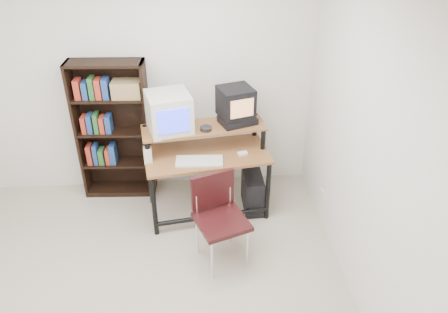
{
  "coord_description": "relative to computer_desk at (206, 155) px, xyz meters",
  "views": [
    {
      "loc": [
        0.66,
        -2.5,
        3.05
      ],
      "look_at": [
        0.95,
        1.1,
        0.86
      ],
      "focal_mm": 35.0,
      "sensor_mm": 36.0,
      "label": 1
    }
  ],
  "objects": [
    {
      "name": "mouse",
      "position": [
        0.37,
        -0.07,
        0.05
      ],
      "size": [
        0.11,
        0.09,
        0.03
      ],
      "primitive_type": "cube",
      "rotation": [
        0.0,
        0.0,
        0.29
      ],
      "color": "white",
      "rests_on": "mousepad"
    },
    {
      "name": "computer_desk",
      "position": [
        0.0,
        0.0,
        0.0
      ],
      "size": [
        1.35,
        0.81,
        0.98
      ],
      "rotation": [
        0.0,
        0.0,
        0.14
      ],
      "color": "brown",
      "rests_on": "floor"
    },
    {
      "name": "mousepad",
      "position": [
        0.37,
        -0.08,
        0.03
      ],
      "size": [
        0.23,
        0.2,
        0.01
      ],
      "primitive_type": "cube",
      "rotation": [
        0.0,
        0.0,
        -0.08
      ],
      "color": "black",
      "rests_on": "computer_desk"
    },
    {
      "name": "cd_spindle",
      "position": [
        0.0,
        0.02,
        0.3
      ],
      "size": [
        0.15,
        0.15,
        0.05
      ],
      "primitive_type": "cylinder",
      "rotation": [
        0.0,
        0.0,
        0.32
      ],
      "color": "#26262B",
      "rests_on": "computer_desk"
    },
    {
      "name": "bookshelf",
      "position": [
        -1.0,
        0.45,
        0.13
      ],
      "size": [
        0.81,
        0.31,
        1.59
      ],
      "rotation": [
        0.0,
        0.0,
        -0.06
      ],
      "color": "black",
      "rests_on": "floor"
    },
    {
      "name": "pc_tower",
      "position": [
        0.5,
        0.0,
        -0.49
      ],
      "size": [
        0.2,
        0.45,
        0.42
      ],
      "primitive_type": "cube",
      "rotation": [
        0.0,
        0.0,
        0.0
      ],
      "color": "black",
      "rests_on": "floor"
    },
    {
      "name": "vcr",
      "position": [
        0.34,
        0.16,
        0.31
      ],
      "size": [
        0.43,
        0.37,
        0.08
      ],
      "primitive_type": "cube",
      "rotation": [
        0.0,
        0.0,
        0.35
      ],
      "color": "black",
      "rests_on": "computer_desk"
    },
    {
      "name": "right_wall",
      "position": [
        1.22,
        -1.41,
        0.6
      ],
      "size": [
        0.01,
        4.0,
        2.6
      ],
      "primitive_type": "cube",
      "color": "white",
      "rests_on": "floor"
    },
    {
      "name": "keyboard",
      "position": [
        -0.08,
        -0.19,
        0.04
      ],
      "size": [
        0.48,
        0.24,
        0.03
      ],
      "primitive_type": "cube",
      "rotation": [
        0.0,
        0.0,
        -0.05
      ],
      "color": "beige",
      "rests_on": "computer_desk"
    },
    {
      "name": "crt_tv",
      "position": [
        0.32,
        0.19,
        0.51
      ],
      "size": [
        0.41,
        0.4,
        0.31
      ],
      "rotation": [
        0.0,
        0.0,
        0.3
      ],
      "color": "black",
      "rests_on": "vcr"
    },
    {
      "name": "desk_speaker",
      "position": [
        -0.59,
        -0.13,
        0.11
      ],
      "size": [
        0.09,
        0.08,
        0.17
      ],
      "primitive_type": "cube",
      "rotation": [
        0.0,
        0.0,
        0.09
      ],
      "color": "beige",
      "rests_on": "computer_desk"
    },
    {
      "name": "back_wall",
      "position": [
        -0.78,
        0.59,
        0.6
      ],
      "size": [
        4.0,
        0.01,
        2.6
      ],
      "primitive_type": "cube",
      "color": "white",
      "rests_on": "floor"
    },
    {
      "name": "school_chair",
      "position": [
        0.07,
        -0.74,
        -0.15
      ],
      "size": [
        0.56,
        0.56,
        0.88
      ],
      "rotation": [
        0.0,
        0.0,
        0.35
      ],
      "color": "black",
      "rests_on": "floor"
    },
    {
      "name": "crt_monitor",
      "position": [
        -0.36,
        0.08,
        0.47
      ],
      "size": [
        0.5,
        0.5,
        0.39
      ],
      "rotation": [
        0.0,
        0.0,
        0.24
      ],
      "color": "beige",
      "rests_on": "computer_desk"
    },
    {
      "name": "wall_outlet",
      "position": [
        1.2,
        -0.26,
        -0.4
      ],
      "size": [
        0.02,
        0.08,
        0.12
      ],
      "primitive_type": "cube",
      "color": "beige",
      "rests_on": "right_wall"
    }
  ]
}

